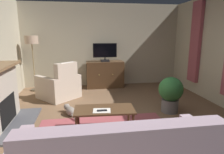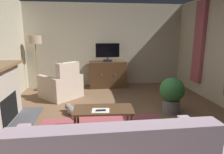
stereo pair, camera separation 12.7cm
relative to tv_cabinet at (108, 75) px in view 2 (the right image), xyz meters
The scene contains 13 objects.
ground_plane 2.99m from the tv_cabinet, 90.56° to the right, with size 5.82×7.12×0.04m, color brown.
wall_back 1.01m from the tv_cabinet, 94.71° to the left, with size 5.82×0.10×2.72m, color #B2A88E.
curtain_panel_far 2.93m from the tv_cabinet, 22.39° to the right, with size 0.10×0.44×2.29m, color #A34C56.
rug_central 3.53m from the tv_cabinet, 96.17° to the right, with size 2.45×2.19×0.01m, color #9E474C.
tv_cabinet is the anchor object (origin of this frame).
television 0.77m from the tv_cabinet, 90.00° to the right, with size 0.77×0.20×0.59m.
coffee_table 3.11m from the tv_cabinet, 97.14° to the right, with size 1.08×0.57×0.45m.
tv_remote 3.22m from the tv_cabinet, 97.81° to the right, with size 0.17×0.05×0.02m, color black.
folded_newspaper 3.20m from the tv_cabinet, 97.90° to the right, with size 0.30×0.22×0.01m, color silver.
armchair_beside_cabinet 1.67m from the tv_cabinet, 145.57° to the right, with size 1.28×1.28×1.03m.
potted_plant_tall_palm_by_window 2.65m from the tv_cabinet, 63.14° to the right, with size 0.54×0.54×0.81m.
cat 2.44m from the tv_cabinet, 115.61° to the right, with size 0.32×0.64×0.21m.
floor_lamp 2.43m from the tv_cabinet, behind, with size 0.39×0.39×1.70m.
Camera 2 is at (-0.60, -3.37, 1.75)m, focal length 31.32 mm.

